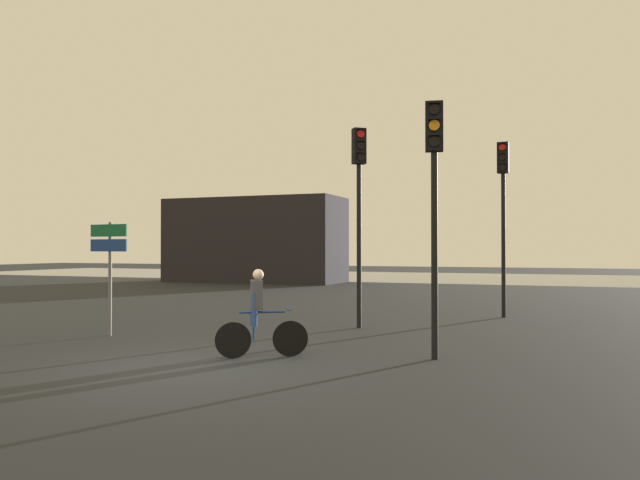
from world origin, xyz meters
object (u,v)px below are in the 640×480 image
(distant_building, at_px, (255,240))
(traffic_light_near_right, at_px, (434,181))
(direction_sign_post, at_px, (109,257))
(traffic_light_far_right, at_px, (503,197))
(traffic_light_center, at_px, (359,190))
(cyclist, at_px, (259,313))

(distant_building, xyz_separation_m, traffic_light_near_right, (15.08, -22.24, 0.72))
(traffic_light_near_right, relative_size, direction_sign_post, 1.79)
(distant_building, distance_m, traffic_light_far_right, 21.48)
(distant_building, xyz_separation_m, traffic_light_far_right, (15.64, -14.69, 1.00))
(traffic_light_center, relative_size, traffic_light_far_right, 0.99)
(traffic_light_near_right, bearing_deg, traffic_light_center, -66.46)
(traffic_light_near_right, bearing_deg, traffic_light_far_right, -105.67)
(traffic_light_far_right, relative_size, direction_sign_post, 1.96)
(traffic_light_center, xyz_separation_m, traffic_light_near_right, (2.62, -3.75, -0.24))
(traffic_light_center, bearing_deg, distant_building, -93.56)
(distant_building, height_order, direction_sign_post, distant_building)
(traffic_light_far_right, bearing_deg, traffic_light_center, 53.90)
(distant_building, relative_size, traffic_light_far_right, 2.08)
(traffic_light_center, height_order, cyclist, traffic_light_center)
(traffic_light_far_right, relative_size, traffic_light_near_right, 1.09)
(cyclist, bearing_deg, direction_sign_post, -138.56)
(direction_sign_post, distance_m, cyclist, 4.74)
(traffic_light_center, relative_size, direction_sign_post, 1.94)
(traffic_light_near_right, xyz_separation_m, cyclist, (-3.04, -0.99, -2.40))
(direction_sign_post, xyz_separation_m, cyclist, (4.46, -1.28, -0.97))
(traffic_light_far_right, height_order, direction_sign_post, traffic_light_far_right)
(distant_building, height_order, traffic_light_far_right, traffic_light_far_right)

